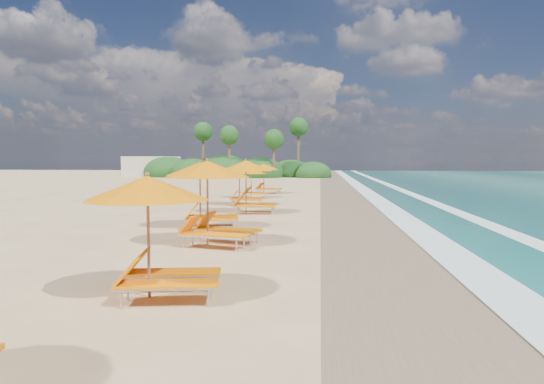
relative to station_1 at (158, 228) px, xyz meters
The scene contains 12 objects.
ground 11.40m from the station_1, 84.84° to the left, with size 160.00×160.00×0.00m, color #D7B47E.
wet_sand 12.41m from the station_1, 66.01° to the left, with size 4.00×160.00×0.01m, color #8B7152.
surf_foam 13.73m from the station_1, 55.62° to the left, with size 4.00×160.00×0.01m.
station_1 is the anchor object (origin of this frame).
station_2 5.51m from the station_1, 91.70° to the left, with size 3.21×3.10×2.60m.
station_3 9.09m from the station_1, 97.84° to the left, with size 3.00×2.86×2.51m.
station_4 14.06m from the station_1, 91.19° to the left, with size 2.83×2.64×2.56m.
station_5 17.96m from the station_1, 94.04° to the left, with size 2.62×2.46×2.28m.
station_6 22.68m from the station_1, 93.28° to the left, with size 2.29×2.15×2.03m.
station_7 26.80m from the station_1, 92.00° to the left, with size 2.57×2.42×2.24m.
treeline 57.49m from the station_1, 98.92° to the left, with size 25.80×8.80×9.74m.
beach_building 62.88m from the station_1, 109.49° to the left, with size 7.00×5.00×2.80m, color beige.
Camera 1 is at (1.97, -20.05, 2.61)m, focal length 32.37 mm.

